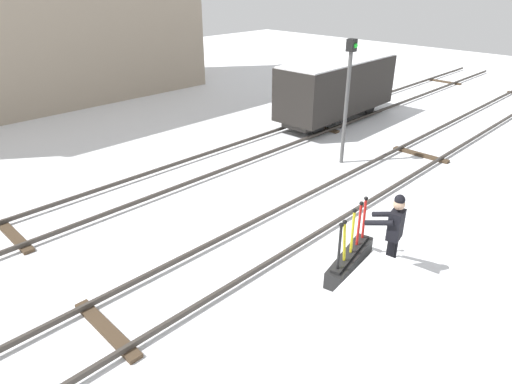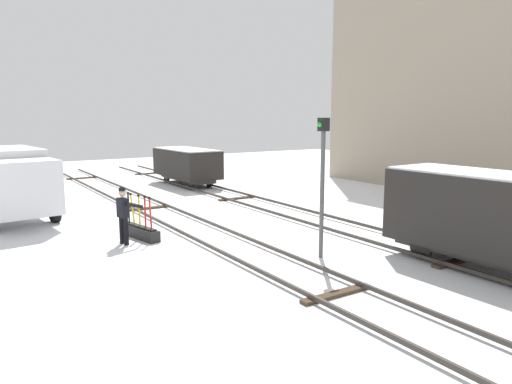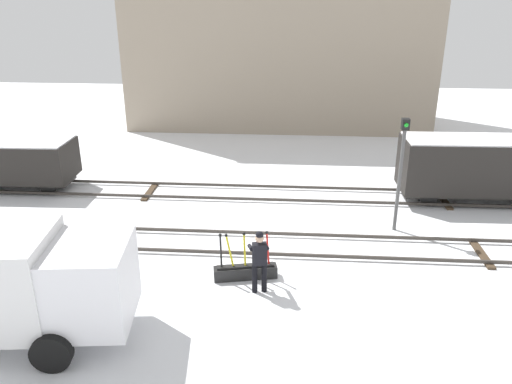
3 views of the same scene
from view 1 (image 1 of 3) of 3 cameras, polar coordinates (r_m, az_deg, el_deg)
name	(u,v)px [view 1 (image 1 of 3)]	position (r m, az deg, el deg)	size (l,w,h in m)	color
ground_plane	(314,215)	(11.68, 7.46, -2.92)	(60.00, 60.00, 0.00)	white
track_main_line	(315,211)	(11.63, 7.49, -2.44)	(44.00, 1.94, 0.18)	#38332D
track_siding_near	(205,165)	(14.41, -6.45, 3.45)	(44.00, 1.94, 0.18)	#38332D
switch_lever_frame	(350,259)	(9.67, 11.86, -8.30)	(1.84, 0.72, 1.45)	black
rail_worker	(394,230)	(9.34, 17.10, -4.65)	(0.64, 0.76, 1.82)	black
signal_post	(348,90)	(14.37, 11.60, 12.55)	(0.24, 0.32, 3.90)	#4C4C4C
freight_car_near_switch	(337,87)	(18.96, 10.28, 12.97)	(5.87, 2.08, 2.53)	#2D2B28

